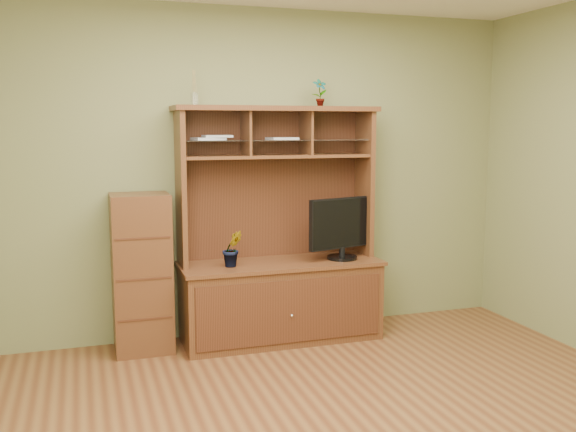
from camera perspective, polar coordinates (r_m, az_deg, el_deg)
name	(u,v)px	position (r m, az deg, el deg)	size (l,w,h in m)	color
room	(355,199)	(3.50, 6.01, 1.50)	(4.54, 4.04, 2.74)	#592F19
media_hutch	(280,276)	(5.28, -0.75, -5.38)	(1.66, 0.61, 1.90)	#4A2615
monitor	(342,227)	(5.30, 4.85, -0.96)	(0.63, 0.25, 0.51)	black
orchid_plant	(232,249)	(5.03, -4.96, -2.90)	(0.16, 0.13, 0.29)	#28501B
top_plant	(320,93)	(5.33, 2.85, 10.90)	(0.12, 0.08, 0.23)	#2C6A25
reed_diffuser	(194,91)	(5.06, -8.34, 10.90)	(0.05, 0.05, 0.27)	silver
magazines	(236,138)	(5.12, -4.69, 6.93)	(0.86, 0.22, 0.04)	silver
side_cabinet	(142,273)	(5.10, -12.87, -4.97)	(0.44, 0.40, 1.23)	#4A2615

